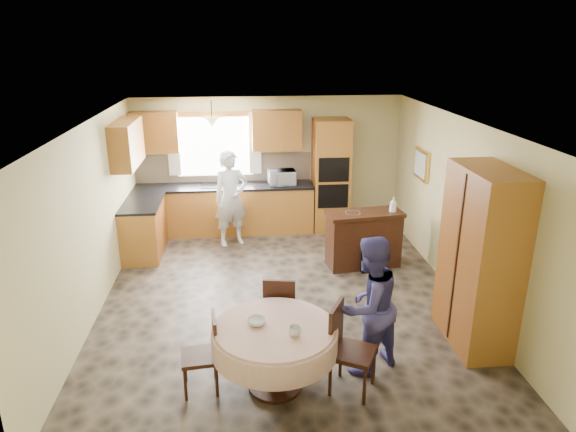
% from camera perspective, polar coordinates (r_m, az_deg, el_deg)
% --- Properties ---
extents(floor, '(5.00, 6.00, 0.01)m').
position_cam_1_polar(floor, '(7.45, -0.70, -8.99)').
color(floor, brown).
rests_on(floor, ground).
extents(ceiling, '(5.00, 6.00, 0.01)m').
position_cam_1_polar(ceiling, '(6.64, -0.79, 10.37)').
color(ceiling, white).
rests_on(ceiling, wall_back).
extents(wall_back, '(5.00, 0.02, 2.50)m').
position_cam_1_polar(wall_back, '(9.82, -2.18, 5.88)').
color(wall_back, '#C5BC7E').
rests_on(wall_back, floor).
extents(wall_front, '(5.00, 0.02, 2.50)m').
position_cam_1_polar(wall_front, '(4.24, 2.67, -13.30)').
color(wall_front, '#C5BC7E').
rests_on(wall_front, floor).
extents(wall_left, '(0.02, 6.00, 2.50)m').
position_cam_1_polar(wall_left, '(7.20, -21.00, -0.50)').
color(wall_left, '#C5BC7E').
rests_on(wall_left, floor).
extents(wall_right, '(0.02, 6.00, 2.50)m').
position_cam_1_polar(wall_right, '(7.55, 18.52, 0.71)').
color(wall_right, '#C5BC7E').
rests_on(wall_right, floor).
extents(window, '(1.40, 0.03, 1.10)m').
position_cam_1_polar(window, '(9.72, -8.15, 7.68)').
color(window, white).
rests_on(window, wall_back).
extents(curtain_left, '(0.22, 0.02, 1.15)m').
position_cam_1_polar(curtain_left, '(9.73, -12.63, 7.72)').
color(curtain_left, white).
rests_on(curtain_left, wall_back).
extents(curtain_right, '(0.22, 0.02, 1.15)m').
position_cam_1_polar(curtain_right, '(9.65, -3.69, 8.06)').
color(curtain_right, white).
rests_on(curtain_right, wall_back).
extents(base_cab_back, '(3.30, 0.60, 0.88)m').
position_cam_1_polar(base_cab_back, '(9.74, -7.02, 0.69)').
color(base_cab_back, gold).
rests_on(base_cab_back, floor).
extents(counter_back, '(3.30, 0.64, 0.04)m').
position_cam_1_polar(counter_back, '(9.61, -7.13, 3.28)').
color(counter_back, black).
rests_on(counter_back, base_cab_back).
extents(base_cab_left, '(0.60, 1.20, 0.88)m').
position_cam_1_polar(base_cab_left, '(9.05, -15.71, -1.41)').
color(base_cab_left, gold).
rests_on(base_cab_left, floor).
extents(counter_left, '(0.64, 1.20, 0.04)m').
position_cam_1_polar(counter_left, '(8.90, -15.98, 1.36)').
color(counter_left, black).
rests_on(counter_left, base_cab_left).
extents(backsplash, '(3.30, 0.02, 0.55)m').
position_cam_1_polar(backsplash, '(9.82, -7.15, 5.32)').
color(backsplash, tan).
rests_on(backsplash, wall_back).
extents(wall_cab_left, '(0.85, 0.33, 0.72)m').
position_cam_1_polar(wall_cab_left, '(9.63, -14.60, 9.02)').
color(wall_cab_left, '#AC6A2B').
rests_on(wall_cab_left, wall_back).
extents(wall_cab_right, '(0.90, 0.33, 0.72)m').
position_cam_1_polar(wall_cab_right, '(9.53, -1.26, 9.54)').
color(wall_cab_right, '#AC6A2B').
rests_on(wall_cab_right, wall_back).
extents(wall_cab_side, '(0.33, 1.20, 0.72)m').
position_cam_1_polar(wall_cab_side, '(8.68, -17.48, 7.68)').
color(wall_cab_side, '#AC6A2B').
rests_on(wall_cab_side, wall_left).
extents(oven_tower, '(0.66, 0.62, 2.12)m').
position_cam_1_polar(oven_tower, '(9.70, 4.76, 4.50)').
color(oven_tower, gold).
rests_on(oven_tower, floor).
extents(oven_upper, '(0.56, 0.01, 0.45)m').
position_cam_1_polar(oven_upper, '(9.35, 5.12, 5.13)').
color(oven_upper, black).
rests_on(oven_upper, oven_tower).
extents(oven_lower, '(0.56, 0.01, 0.45)m').
position_cam_1_polar(oven_lower, '(9.48, 5.03, 2.20)').
color(oven_lower, black).
rests_on(oven_lower, oven_tower).
extents(pendant, '(0.36, 0.36, 0.18)m').
position_cam_1_polar(pendant, '(9.16, -8.43, 10.26)').
color(pendant, beige).
rests_on(pendant, ceiling).
extents(sideboard, '(1.25, 0.64, 0.86)m').
position_cam_1_polar(sideboard, '(8.34, 8.39, -2.73)').
color(sideboard, '#3B1B10').
rests_on(sideboard, floor).
extents(space_heater, '(0.38, 0.29, 0.49)m').
position_cam_1_polar(space_heater, '(8.27, 9.17, -4.38)').
color(space_heater, black).
rests_on(space_heater, floor).
extents(cupboard, '(0.57, 1.13, 2.17)m').
position_cam_1_polar(cupboard, '(6.40, 20.56, -4.49)').
color(cupboard, gold).
rests_on(cupboard, floor).
extents(dining_table, '(1.30, 1.30, 0.74)m').
position_cam_1_polar(dining_table, '(5.44, -1.48, -13.65)').
color(dining_table, '#3B1B10').
rests_on(dining_table, floor).
extents(chair_left, '(0.41, 0.41, 0.86)m').
position_cam_1_polar(chair_left, '(5.55, -9.10, -14.45)').
color(chair_left, '#3B1B10').
rests_on(chair_left, floor).
extents(chair_back, '(0.46, 0.46, 0.91)m').
position_cam_1_polar(chair_back, '(6.17, -0.90, -10.11)').
color(chair_back, '#3B1B10').
rests_on(chair_back, floor).
extents(chair_right, '(0.57, 0.57, 0.98)m').
position_cam_1_polar(chair_right, '(5.48, 6.44, -13.94)').
color(chair_right, '#3B1B10').
rests_on(chair_right, floor).
extents(framed_picture, '(0.06, 0.61, 0.50)m').
position_cam_1_polar(framed_picture, '(8.84, 14.63, 5.57)').
color(framed_picture, gold).
rests_on(framed_picture, wall_right).
extents(microwave, '(0.52, 0.38, 0.27)m').
position_cam_1_polar(microwave, '(9.54, -0.70, 4.29)').
color(microwave, silver).
rests_on(microwave, counter_back).
extents(person_sink, '(0.73, 0.61, 1.70)m').
position_cam_1_polar(person_sink, '(9.04, -6.35, 1.95)').
color(person_sink, silver).
rests_on(person_sink, floor).
extents(person_dining, '(0.97, 0.92, 1.58)m').
position_cam_1_polar(person_dining, '(5.68, 8.94, -9.80)').
color(person_dining, '#3C397C').
rests_on(person_dining, floor).
extents(bowl_sideboard, '(0.27, 0.27, 0.06)m').
position_cam_1_polar(bowl_sideboard, '(8.14, 7.19, 0.20)').
color(bowl_sideboard, '#B2B2B2').
rests_on(bowl_sideboard, sideboard).
extents(bottle_sideboard, '(0.14, 0.14, 0.30)m').
position_cam_1_polar(bottle_sideboard, '(8.26, 11.59, 1.11)').
color(bottle_sideboard, silver).
rests_on(bottle_sideboard, sideboard).
extents(cup_table, '(0.13, 0.13, 0.10)m').
position_cam_1_polar(cup_table, '(5.19, 0.77, -12.66)').
color(cup_table, '#B2B2B2').
rests_on(cup_table, dining_table).
extents(bowl_table, '(0.25, 0.25, 0.06)m').
position_cam_1_polar(bowl_table, '(5.39, -3.47, -11.62)').
color(bowl_table, '#B2B2B2').
rests_on(bowl_table, dining_table).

